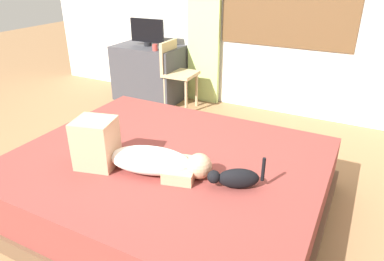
# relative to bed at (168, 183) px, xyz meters

# --- Properties ---
(ground_plane) EXTENTS (16.00, 16.00, 0.00)m
(ground_plane) POSITION_rel_bed_xyz_m (-0.13, -0.19, -0.23)
(ground_plane) COLOR olive
(bed) EXTENTS (2.25, 1.86, 0.46)m
(bed) POSITION_rel_bed_xyz_m (0.00, 0.00, 0.00)
(bed) COLOR brown
(bed) RESTS_ON ground
(person_lying) EXTENTS (0.94, 0.46, 0.34)m
(person_lying) POSITION_rel_bed_xyz_m (-0.10, -0.24, 0.34)
(person_lying) COLOR silver
(person_lying) RESTS_ON bed
(cat) EXTENTS (0.33, 0.22, 0.21)m
(cat) POSITION_rel_bed_xyz_m (0.58, -0.13, 0.30)
(cat) COLOR black
(cat) RESTS_ON bed
(desk) EXTENTS (0.90, 0.56, 0.74)m
(desk) POSITION_rel_bed_xyz_m (-1.50, 2.00, 0.14)
(desk) COLOR #38383D
(desk) RESTS_ON ground
(tv_monitor) EXTENTS (0.48, 0.10, 0.35)m
(tv_monitor) POSITION_rel_bed_xyz_m (-1.49, 2.00, 0.70)
(tv_monitor) COLOR black
(tv_monitor) RESTS_ON desk
(cup) EXTENTS (0.06, 0.06, 0.08)m
(cup) POSITION_rel_bed_xyz_m (-1.25, 1.80, 0.56)
(cup) COLOR #B23D38
(cup) RESTS_ON desk
(chair_by_desk) EXTENTS (0.39, 0.39, 0.86)m
(chair_by_desk) POSITION_rel_bed_xyz_m (-1.01, 1.89, 0.28)
(chair_by_desk) COLOR tan
(chair_by_desk) RESTS_ON ground
(curtain_left) EXTENTS (0.44, 0.06, 2.61)m
(curtain_left) POSITION_rel_bed_xyz_m (-0.81, 2.28, 1.08)
(curtain_left) COLOR #ADCC75
(curtain_left) RESTS_ON ground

